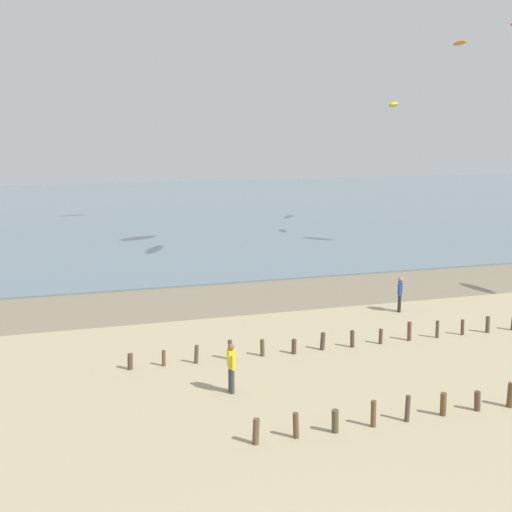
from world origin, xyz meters
name	(u,v)px	position (x,y,z in m)	size (l,w,h in m)	color
wet_sand_strip	(176,303)	(0.00, 23.07, 0.00)	(120.00, 6.28, 0.01)	#84755B
sea	(115,211)	(0.00, 61.21, 0.05)	(160.00, 70.00, 0.10)	slate
groyne_far	(342,340)	(5.28, 14.39, 0.34)	(16.84, 0.36, 0.80)	brown
person_nearest_camera	(231,366)	(-0.13, 11.34, 0.92)	(0.23, 0.57, 1.71)	#383842
person_mid_beach	(400,293)	(10.10, 18.42, 0.92)	(0.37, 0.50, 1.71)	#232328
kite_aloft_1	(394,105)	(23.20, 44.03, 10.71)	(2.60, 0.83, 0.42)	yellow
kite_aloft_5	(460,43)	(22.39, 33.18, 14.64)	(1.92, 0.61, 0.31)	orange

